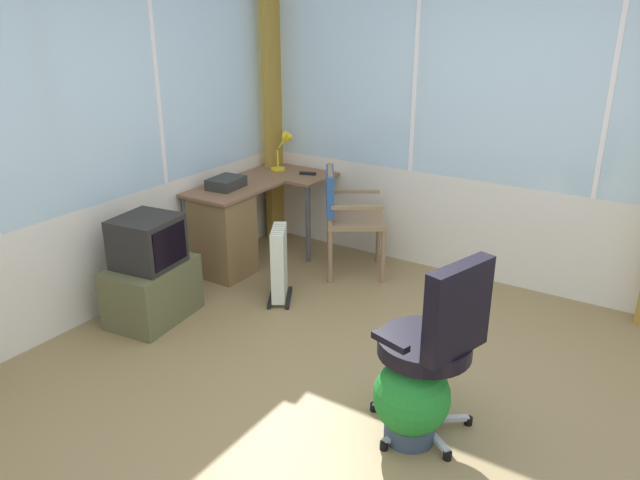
% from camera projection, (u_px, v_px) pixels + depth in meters
% --- Properties ---
extents(ground, '(5.27, 5.46, 0.06)m').
position_uv_depth(ground, '(363.00, 414.00, 3.56)').
color(ground, olive).
extents(north_window_panel, '(4.27, 0.07, 2.62)m').
position_uv_depth(north_window_panel, '(81.00, 142.00, 4.22)').
color(north_window_panel, silver).
rests_on(north_window_panel, ground).
extents(east_window_panel, '(0.07, 4.46, 2.62)m').
position_uv_depth(east_window_panel, '(502.00, 126.00, 4.77)').
color(east_window_panel, silver).
rests_on(east_window_panel, ground).
extents(curtain_corner, '(0.26, 0.09, 2.52)m').
position_uv_depth(curtain_corner, '(273.00, 110.00, 5.76)').
color(curtain_corner, olive).
rests_on(curtain_corner, ground).
extents(desk, '(1.32, 0.77, 0.73)m').
position_uv_depth(desk, '(227.00, 228.00, 5.24)').
color(desk, brown).
rests_on(desk, ground).
extents(desk_lamp, '(0.23, 0.20, 0.36)m').
position_uv_depth(desk_lamp, '(287.00, 144.00, 5.71)').
color(desk_lamp, yellow).
rests_on(desk_lamp, desk).
extents(tv_remote, '(0.09, 0.16, 0.02)m').
position_uv_depth(tv_remote, '(308.00, 173.00, 5.59)').
color(tv_remote, black).
rests_on(tv_remote, desk).
extents(paper_tray, '(0.32, 0.26, 0.09)m').
position_uv_depth(paper_tray, '(226.00, 183.00, 5.18)').
color(paper_tray, '#2C2C2B').
rests_on(paper_tray, desk).
extents(wooden_armchair, '(0.66, 0.67, 0.92)m').
position_uv_depth(wooden_armchair, '(342.00, 207.00, 5.15)').
color(wooden_armchair, '#8B6C4D').
rests_on(wooden_armchair, ground).
extents(office_chair, '(0.63, 0.59, 1.05)m').
position_uv_depth(office_chair, '(437.00, 335.00, 3.13)').
color(office_chair, '#B7B7BF').
rests_on(office_chair, ground).
extents(tv_on_stand, '(0.69, 0.52, 0.79)m').
position_uv_depth(tv_on_stand, '(151.00, 275.00, 4.46)').
color(tv_on_stand, brown).
rests_on(tv_on_stand, ground).
extents(space_heater, '(0.40, 0.33, 0.60)m').
position_uv_depth(space_heater, '(280.00, 263.00, 4.78)').
color(space_heater, silver).
rests_on(space_heater, ground).
extents(potted_plant, '(0.41, 0.41, 0.47)m').
position_uv_depth(potted_plant, '(413.00, 397.00, 3.24)').
color(potted_plant, '#344559').
rests_on(potted_plant, ground).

